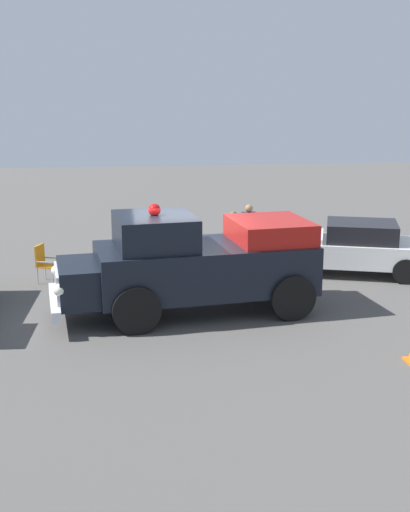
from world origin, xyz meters
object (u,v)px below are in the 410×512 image
at_px(vintage_fire_truck, 195,262).
at_px(lawn_chair_spare, 44,261).
at_px(classic_hot_rod, 348,247).
at_px(lawn_chair_by_car, 184,248).
at_px(spectator_seated, 235,230).
at_px(spectator_standing, 249,228).
at_px(lawn_chair_near_truck, 232,232).

bearing_deg(vintage_fire_truck, lawn_chair_spare, 51.05).
bearing_deg(vintage_fire_truck, classic_hot_rod, -58.51).
bearing_deg(lawn_chair_by_car, classic_hot_rod, -103.54).
relative_size(vintage_fire_truck, lawn_chair_spare, 6.04).
bearing_deg(classic_hot_rod, vintage_fire_truck, 121.49).
distance_m(vintage_fire_truck, lawn_chair_by_car, 3.99).
relative_size(classic_hot_rod, lawn_chair_spare, 4.63).
relative_size(classic_hot_rod, spectator_seated, 3.66).
bearing_deg(spectator_standing, vintage_fire_truck, 155.31).
height_order(lawn_chair_spare, spectator_seated, spectator_seated).
relative_size(lawn_chair_spare, spectator_seated, 0.79).
xyz_separation_m(classic_hot_rod, spectator_standing, (1.92, 2.47, 0.22)).
distance_m(vintage_fire_truck, spectator_standing, 5.26).
relative_size(classic_hot_rod, lawn_chair_near_truck, 4.63).
height_order(lawn_chair_spare, spectator_standing, spectator_standing).
height_order(vintage_fire_truck, spectator_seated, vintage_fire_truck).
relative_size(classic_hot_rod, spectator_standing, 2.82).
distance_m(lawn_chair_near_truck, lawn_chair_by_car, 2.64).
xyz_separation_m(classic_hot_rod, lawn_chair_spare, (0.14, 8.36, -0.16)).
bearing_deg(classic_hot_rod, lawn_chair_spare, 89.03).
bearing_deg(vintage_fire_truck, spectator_seated, -18.60).
bearing_deg(lawn_chair_near_truck, spectator_standing, -165.12).
height_order(classic_hot_rod, spectator_seated, classic_hot_rod).
height_order(lawn_chair_by_car, lawn_chair_spare, same).
distance_m(lawn_chair_near_truck, lawn_chair_spare, 6.31).
height_order(lawn_chair_near_truck, lawn_chair_by_car, same).
height_order(vintage_fire_truck, classic_hot_rod, vintage_fire_truck).
bearing_deg(lawn_chair_by_car, vintage_fire_truck, 178.07).
bearing_deg(spectator_standing, lawn_chair_near_truck, 14.88).
distance_m(vintage_fire_truck, lawn_chair_spare, 4.80).
relative_size(vintage_fire_truck, spectator_seated, 4.78).
xyz_separation_m(classic_hot_rod, lawn_chair_by_car, (1.09, 4.53, -0.16)).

